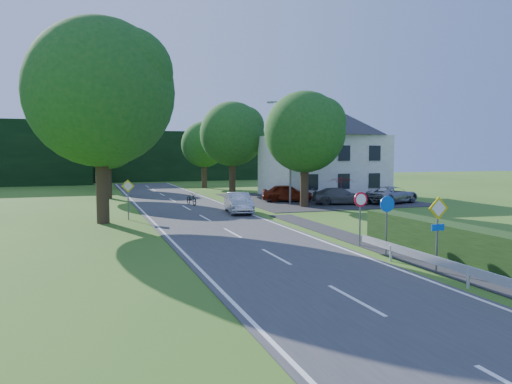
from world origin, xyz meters
name	(u,v)px	position (x,y,z in m)	size (l,w,h in m)	color
road	(222,228)	(0.00, 20.00, 0.02)	(7.00, 80.00, 0.04)	#393A3C
parking_pad	(317,199)	(12.00, 33.00, 0.02)	(14.00, 16.00, 0.04)	#232325
line_edge_left	(161,230)	(-3.25, 20.00, 0.04)	(0.12, 80.00, 0.01)	white
line_edge_right	(278,224)	(3.25, 20.00, 0.04)	(0.12, 80.00, 0.01)	white
line_centre	(222,227)	(0.00, 20.00, 0.04)	(0.12, 80.00, 0.01)	white
tree_main	(101,121)	(-6.00, 24.00, 5.82)	(9.40, 9.40, 11.64)	#174D18
tree_left_far	(107,150)	(-5.00, 40.00, 4.29)	(7.00, 7.00, 8.58)	#174D18
tree_right_far	(232,147)	(7.00, 42.00, 4.54)	(7.40, 7.40, 9.09)	#174D18
tree_left_back	(107,153)	(-4.50, 52.00, 4.04)	(6.60, 6.60, 8.07)	#174D18
tree_right_back	(204,155)	(6.00, 50.00, 3.78)	(6.20, 6.20, 7.56)	#174D18
tree_right_mid	(305,149)	(8.50, 28.00, 4.29)	(7.00, 7.00, 8.58)	#174D18
treeline_right	(193,156)	(8.00, 66.00, 3.50)	(30.00, 5.00, 7.00)	black
house_white	(323,149)	(14.00, 36.00, 4.41)	(10.60, 8.40, 8.60)	silver
streetlight	(289,147)	(8.06, 30.00, 4.46)	(2.03, 0.18, 8.00)	slate
sign_priority_right	(438,220)	(4.30, 7.98, 1.80)	(0.78, 0.09, 2.59)	slate
sign_roundabout	(387,213)	(4.30, 10.98, 1.67)	(0.64, 0.08, 2.37)	slate
sign_speed_limit	(360,206)	(4.30, 12.97, 1.77)	(0.64, 0.11, 2.37)	slate
sign_priority_left	(128,192)	(-4.50, 24.98, 1.72)	(0.78, 0.09, 2.44)	slate
moving_car	(238,203)	(2.70, 25.81, 0.72)	(1.44, 4.14, 1.36)	silver
motorcycle	(192,199)	(0.77, 31.82, 0.52)	(0.64, 1.83, 0.96)	black
parked_car_red	(287,193)	(8.79, 31.96, 0.74)	(1.66, 4.13, 1.41)	maroon
parked_car_silver_a	(305,189)	(11.97, 35.46, 0.78)	(1.56, 4.48, 1.48)	silver
parked_car_grey	(340,196)	(11.79, 28.55, 0.68)	(1.79, 4.40, 1.28)	#4F5054
parked_car_silver_b	(392,195)	(16.13, 28.00, 0.71)	(2.22, 4.81, 1.34)	#9999A0
parasol	(341,190)	(12.54, 29.71, 1.08)	(2.26, 2.30, 2.07)	red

